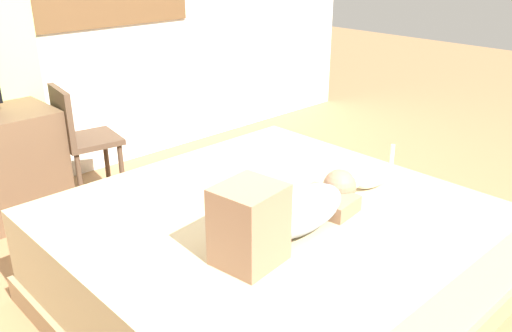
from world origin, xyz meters
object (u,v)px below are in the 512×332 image
bed (269,257)px  cat (370,176)px  person_lying (289,212)px  chair_by_desk (79,135)px

bed → cat: cat is taller
bed → person_lying: person_lying is taller
bed → cat: 0.69m
cat → chair_by_desk: size_ratio=0.42×
bed → person_lying: size_ratio=2.10×
chair_by_desk → cat: bearing=-70.1°
bed → cat: (0.58, -0.18, 0.34)m
bed → person_lying: (-0.10, -0.23, 0.38)m
bed → person_lying: bearing=-113.9°
bed → cat: bearing=-17.5°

